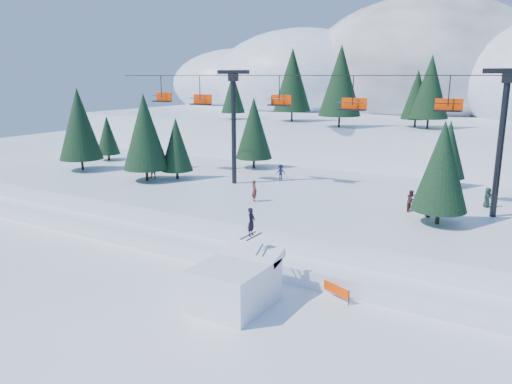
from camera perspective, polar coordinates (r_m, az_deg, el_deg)
The scene contains 10 objects.
ground at distance 28.44m, azimuth -7.22°, elevation -12.55°, with size 160.00×160.00×0.00m, color white.
mid_shelf at distance 42.73m, azimuth 7.68°, elevation -1.93°, with size 70.00×22.00×2.50m, color white.
berm at distance 34.36m, azimuth 1.01°, elevation -6.82°, with size 70.00×6.00×1.10m, color white.
mountain_ridge at distance 95.76m, azimuth 18.35°, elevation 10.93°, with size 119.00×61.53×26.46m.
jump_kicker at distance 27.61m, azimuth -2.32°, elevation -10.29°, with size 3.54×4.83×5.18m.
chairlift at distance 41.02m, azimuth 9.46°, elevation 8.84°, with size 46.00×3.21×10.28m.
conifer_stand at distance 42.26m, azimuth 7.32°, elevation 5.37°, with size 61.41×16.05×8.61m.
distant_skiers at distance 42.60m, azimuth 4.56°, elevation 0.97°, with size 30.30×9.36×1.84m.
banner_near at distance 29.17m, azimuth 8.58°, elevation -10.74°, with size 2.62×1.20×0.90m.
banner_far at distance 30.43m, azimuth 12.90°, elevation -9.90°, with size 2.85×0.30×0.90m.
Camera 1 is at (15.98, -20.06, 12.29)m, focal length 35.00 mm.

